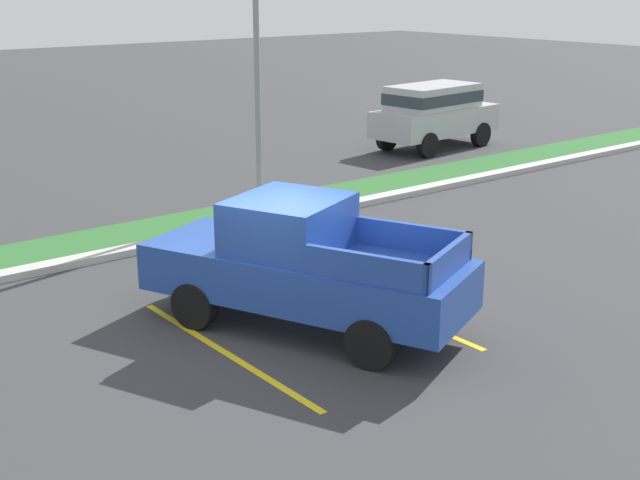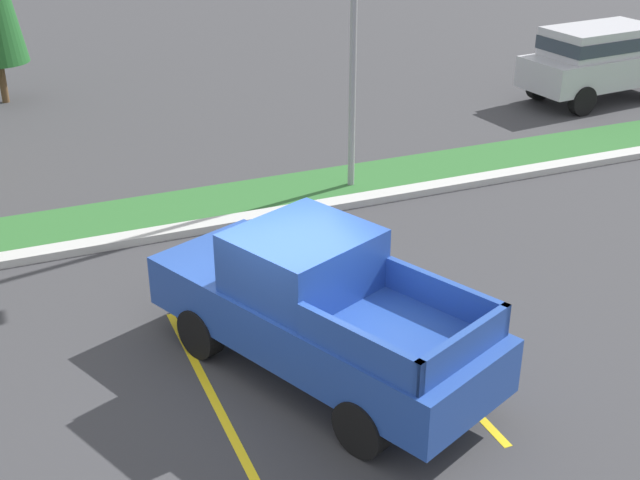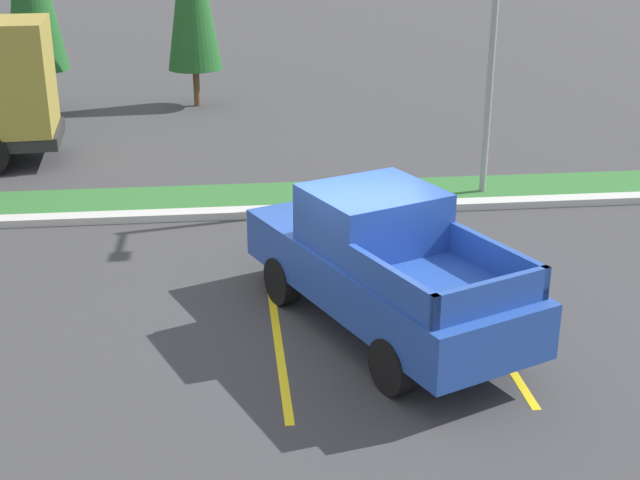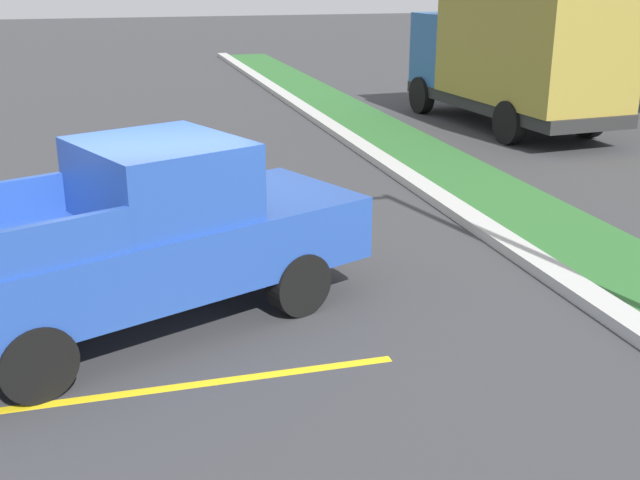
{
  "view_description": "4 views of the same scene",
  "coord_description": "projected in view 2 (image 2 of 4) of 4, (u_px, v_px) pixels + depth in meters",
  "views": [
    {
      "loc": [
        -7.14,
        -10.23,
        5.32
      ],
      "look_at": [
        0.73,
        -0.3,
        1.43
      ],
      "focal_mm": 47.42,
      "sensor_mm": 36.0,
      "label": 1
    },
    {
      "loc": [
        -3.35,
        -9.36,
        6.87
      ],
      "look_at": [
        1.07,
        1.09,
        1.38
      ],
      "focal_mm": 47.23,
      "sensor_mm": 36.0,
      "label": 2
    },
    {
      "loc": [
        -1.7,
        -11.6,
        5.91
      ],
      "look_at": [
        -0.29,
        1.01,
        0.98
      ],
      "focal_mm": 48.64,
      "sensor_mm": 36.0,
      "label": 3
    },
    {
      "loc": [
        8.91,
        -0.51,
        3.87
      ],
      "look_at": [
        0.78,
        1.74,
        0.94
      ],
      "focal_mm": 44.01,
      "sensor_mm": 36.0,
      "label": 4
    }
  ],
  "objects": [
    {
      "name": "ground_plane",
      "position": [
        281.0,
        371.0,
        11.93
      ],
      "size": [
        120.0,
        120.0,
        0.0
      ],
      "primitive_type": "plane",
      "color": "#38383A"
    },
    {
      "name": "curb_strip",
      "position": [
        189.0,
        229.0,
        16.04
      ],
      "size": [
        56.0,
        0.4,
        0.15
      ],
      "primitive_type": "cube",
      "color": "#B2B2AD",
      "rests_on": "ground"
    },
    {
      "name": "parking_line_near",
      "position": [
        213.0,
        398.0,
        11.35
      ],
      "size": [
        0.12,
        4.8,
        0.01
      ],
      "primitive_type": "cube",
      "color": "yellow",
      "rests_on": "ground"
    },
    {
      "name": "parking_line_far",
      "position": [
        415.0,
        349.0,
        12.44
      ],
      "size": [
        0.12,
        4.8,
        0.01
      ],
      "primitive_type": "cube",
      "color": "yellow",
      "rests_on": "ground"
    },
    {
      "name": "suv_distant",
      "position": [
        600.0,
        57.0,
        23.48
      ],
      "size": [
        4.75,
        2.29,
        2.1
      ],
      "color": "black",
      "rests_on": "ground"
    },
    {
      "name": "grass_median",
      "position": [
        175.0,
        210.0,
        16.97
      ],
      "size": [
        56.0,
        1.8,
        0.06
      ],
      "primitive_type": "cube",
      "color": "#2D662D",
      "rests_on": "ground"
    },
    {
      "name": "pickup_truck_main",
      "position": [
        316.0,
        308.0,
        11.47
      ],
      "size": [
        3.79,
        5.54,
        2.1
      ],
      "color": "black",
      "rests_on": "ground"
    }
  ]
}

